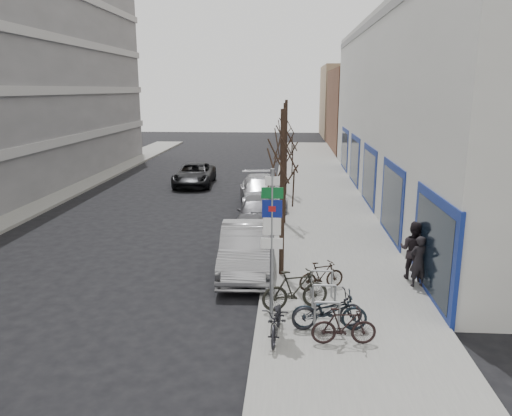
# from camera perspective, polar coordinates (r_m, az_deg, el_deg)

# --- Properties ---
(ground) EXTENTS (120.00, 120.00, 0.00)m
(ground) POSITION_cam_1_polar(r_m,az_deg,el_deg) (13.78, -8.53, -12.94)
(ground) COLOR black
(ground) RESTS_ON ground
(sidewalk_east) EXTENTS (5.00, 70.00, 0.15)m
(sidewalk_east) POSITION_cam_1_polar(r_m,az_deg,el_deg) (22.91, 7.95, -1.90)
(sidewalk_east) COLOR slate
(sidewalk_east) RESTS_ON ground
(brick_building_far) EXTENTS (12.00, 14.00, 8.00)m
(brick_building_far) POSITION_cam_1_polar(r_m,az_deg,el_deg) (53.07, 15.18, 10.75)
(brick_building_far) COLOR brown
(brick_building_far) RESTS_ON ground
(tan_building_far) EXTENTS (13.00, 12.00, 9.00)m
(tan_building_far) POSITION_cam_1_polar(r_m,az_deg,el_deg) (67.90, 13.18, 11.78)
(tan_building_far) COLOR #937A5B
(tan_building_far) RESTS_ON ground
(highway_sign_pole) EXTENTS (0.55, 0.10, 4.20)m
(highway_sign_pole) POSITION_cam_1_polar(r_m,az_deg,el_deg) (12.57, 1.83, -3.36)
(highway_sign_pole) COLOR gray
(highway_sign_pole) RESTS_ON ground
(bike_rack) EXTENTS (0.66, 2.26, 0.83)m
(bike_rack) POSITION_cam_1_polar(r_m,az_deg,el_deg) (13.79, 7.78, -9.87)
(bike_rack) COLOR gray
(bike_rack) RESTS_ON sidewalk_east
(tree_near) EXTENTS (1.80, 1.80, 5.50)m
(tree_near) POSITION_cam_1_polar(r_m,az_deg,el_deg) (15.66, 3.07, 6.15)
(tree_near) COLOR black
(tree_near) RESTS_ON ground
(tree_mid) EXTENTS (1.80, 1.80, 5.50)m
(tree_mid) POSITION_cam_1_polar(r_m,az_deg,el_deg) (22.13, 3.32, 8.29)
(tree_mid) COLOR black
(tree_mid) RESTS_ON ground
(tree_far) EXTENTS (1.80, 1.80, 5.50)m
(tree_far) POSITION_cam_1_polar(r_m,az_deg,el_deg) (28.61, 3.46, 9.46)
(tree_far) COLOR black
(tree_far) RESTS_ON ground
(meter_front) EXTENTS (0.10, 0.08, 1.27)m
(meter_front) POSITION_cam_1_polar(r_m,az_deg,el_deg) (15.92, 1.28, -5.52)
(meter_front) COLOR gray
(meter_front) RESTS_ON sidewalk_east
(meter_mid) EXTENTS (0.10, 0.08, 1.27)m
(meter_mid) POSITION_cam_1_polar(r_m,az_deg,el_deg) (21.19, 1.95, -0.68)
(meter_mid) COLOR gray
(meter_mid) RESTS_ON sidewalk_east
(meter_back) EXTENTS (0.10, 0.08, 1.27)m
(meter_back) POSITION_cam_1_polar(r_m,az_deg,el_deg) (26.55, 2.35, 2.21)
(meter_back) COLOR gray
(meter_back) RESTS_ON sidewalk_east
(bike_near_left) EXTENTS (0.67, 1.78, 1.07)m
(bike_near_left) POSITION_cam_1_polar(r_m,az_deg,el_deg) (12.44, 2.42, -12.34)
(bike_near_left) COLOR black
(bike_near_left) RESTS_ON sidewalk_east
(bike_near_right) EXTENTS (1.59, 0.57, 0.95)m
(bike_near_right) POSITION_cam_1_polar(r_m,az_deg,el_deg) (12.32, 10.01, -13.10)
(bike_near_right) COLOR black
(bike_near_right) RESTS_ON sidewalk_east
(bike_mid_curb) EXTENTS (1.90, 0.58, 1.16)m
(bike_mid_curb) POSITION_cam_1_polar(r_m,az_deg,el_deg) (12.91, 8.40, -11.24)
(bike_mid_curb) COLOR black
(bike_mid_curb) RESTS_ON sidewalk_east
(bike_mid_inner) EXTENTS (2.00, 1.12, 1.16)m
(bike_mid_inner) POSITION_cam_1_polar(r_m,az_deg,el_deg) (13.91, 4.51, -9.26)
(bike_mid_inner) COLOR black
(bike_mid_inner) RESTS_ON sidewalk_east
(bike_far_curb) EXTENTS (1.94, 0.97, 1.14)m
(bike_far_curb) POSITION_cam_1_polar(r_m,az_deg,el_deg) (12.97, 8.18, -11.18)
(bike_far_curb) COLOR black
(bike_far_curb) RESTS_ON sidewalk_east
(bike_far_inner) EXTENTS (1.54, 1.00, 0.90)m
(bike_far_inner) POSITION_cam_1_polar(r_m,az_deg,el_deg) (15.35, 7.49, -7.61)
(bike_far_inner) COLOR black
(bike_far_inner) RESTS_ON sidewalk_east
(parked_car_front) EXTENTS (1.95, 4.98, 1.61)m
(parked_car_front) POSITION_cam_1_polar(r_m,az_deg,el_deg) (16.94, -1.12, -4.72)
(parked_car_front) COLOR #949499
(parked_car_front) RESTS_ON ground
(parked_car_mid) EXTENTS (1.71, 4.19, 1.42)m
(parked_car_mid) POSITION_cam_1_polar(r_m,az_deg,el_deg) (22.36, 0.12, -0.46)
(parked_car_mid) COLOR #535258
(parked_car_mid) RESTS_ON ground
(parked_car_back) EXTENTS (2.95, 5.79, 1.61)m
(parked_car_back) POSITION_cam_1_polar(r_m,az_deg,el_deg) (26.27, 0.69, 1.86)
(parked_car_back) COLOR #AAAAAF
(parked_car_back) RESTS_ON ground
(lane_car) EXTENTS (2.53, 5.17, 1.41)m
(lane_car) POSITION_cam_1_polar(r_m,az_deg,el_deg) (32.51, -7.05, 3.83)
(lane_car) COLOR black
(lane_car) RESTS_ON ground
(pedestrian_near) EXTENTS (0.65, 0.50, 1.62)m
(pedestrian_near) POSITION_cam_1_polar(r_m,az_deg,el_deg) (16.11, 18.08, -5.82)
(pedestrian_near) COLOR black
(pedestrian_near) RESTS_ON sidewalk_east
(pedestrian_far) EXTENTS (0.85, 0.79, 1.91)m
(pedestrian_far) POSITION_cam_1_polar(r_m,az_deg,el_deg) (16.69, 17.55, -4.56)
(pedestrian_far) COLOR black
(pedestrian_far) RESTS_ON sidewalk_east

